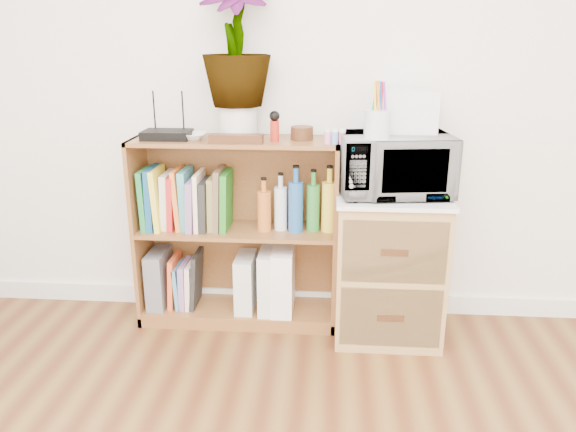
# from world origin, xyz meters

# --- Properties ---
(skirting_board) EXTENTS (4.00, 0.02, 0.10)m
(skirting_board) POSITION_xyz_m (0.00, 2.24, 0.05)
(skirting_board) COLOR white
(skirting_board) RESTS_ON ground
(bookshelf) EXTENTS (1.00, 0.30, 0.95)m
(bookshelf) POSITION_xyz_m (-0.35, 2.10, 0.47)
(bookshelf) COLOR brown
(bookshelf) RESTS_ON ground
(wicker_unit) EXTENTS (0.50, 0.45, 0.70)m
(wicker_unit) POSITION_xyz_m (0.40, 2.02, 0.35)
(wicker_unit) COLOR #9E7542
(wicker_unit) RESTS_ON ground
(microwave) EXTENTS (0.54, 0.40, 0.28)m
(microwave) POSITION_xyz_m (0.40, 2.02, 0.86)
(microwave) COLOR white
(microwave) RESTS_ON wicker_unit
(pen_cup) EXTENTS (0.11, 0.11, 0.12)m
(pen_cup) POSITION_xyz_m (0.31, 1.91, 1.06)
(pen_cup) COLOR silver
(pen_cup) RESTS_ON microwave
(small_appliance) EXTENTS (0.24, 0.20, 0.19)m
(small_appliance) POSITION_xyz_m (0.46, 2.11, 1.09)
(small_appliance) COLOR white
(small_appliance) RESTS_ON microwave
(router) EXTENTS (0.22, 0.15, 0.04)m
(router) POSITION_xyz_m (-0.67, 2.08, 0.97)
(router) COLOR black
(router) RESTS_ON bookshelf
(white_bowl) EXTENTS (0.13, 0.13, 0.03)m
(white_bowl) POSITION_xyz_m (-0.54, 2.07, 0.97)
(white_bowl) COLOR silver
(white_bowl) RESTS_ON bookshelf
(plant_pot) EXTENTS (0.18, 0.18, 0.15)m
(plant_pot) POSITION_xyz_m (-0.33, 2.12, 1.03)
(plant_pot) COLOR silver
(plant_pot) RESTS_ON bookshelf
(potted_plant) EXTENTS (0.33, 0.33, 0.58)m
(potted_plant) POSITION_xyz_m (-0.33, 2.12, 1.39)
(potted_plant) COLOR #2E6A2A
(potted_plant) RESTS_ON plant_pot
(trinket_box) EXTENTS (0.25, 0.06, 0.04)m
(trinket_box) POSITION_xyz_m (-0.33, 2.00, 0.97)
(trinket_box) COLOR #3D2010
(trinket_box) RESTS_ON bookshelf
(kokeshi_doll) EXTENTS (0.04, 0.04, 0.10)m
(kokeshi_doll) POSITION_xyz_m (-0.15, 2.06, 1.00)
(kokeshi_doll) COLOR #B12315
(kokeshi_doll) RESTS_ON bookshelf
(wooden_bowl) EXTENTS (0.11, 0.11, 0.06)m
(wooden_bowl) POSITION_xyz_m (-0.03, 2.11, 0.98)
(wooden_bowl) COLOR #3B2310
(wooden_bowl) RESTS_ON bookshelf
(paint_jars) EXTENTS (0.11, 0.04, 0.05)m
(paint_jars) POSITION_xyz_m (0.13, 2.01, 0.98)
(paint_jars) COLOR pink
(paint_jars) RESTS_ON bookshelf
(file_box) EXTENTS (0.09, 0.23, 0.29)m
(file_box) POSITION_xyz_m (-0.77, 2.10, 0.22)
(file_box) COLOR slate
(file_box) RESTS_ON bookshelf
(magazine_holder_left) EXTENTS (0.09, 0.23, 0.29)m
(magazine_holder_left) POSITION_xyz_m (-0.31, 2.09, 0.21)
(magazine_holder_left) COLOR silver
(magazine_holder_left) RESTS_ON bookshelf
(magazine_holder_mid) EXTENTS (0.10, 0.26, 0.32)m
(magazine_holder_mid) POSITION_xyz_m (-0.19, 2.09, 0.23)
(magazine_holder_mid) COLOR white
(magazine_holder_mid) RESTS_ON bookshelf
(magazine_holder_right) EXTENTS (0.11, 0.27, 0.33)m
(magazine_holder_right) POSITION_xyz_m (-0.12, 2.09, 0.24)
(magazine_holder_right) COLOR white
(magazine_holder_right) RESTS_ON bookshelf
(cookbooks) EXTENTS (0.43, 0.20, 0.31)m
(cookbooks) POSITION_xyz_m (-0.60, 2.10, 0.64)
(cookbooks) COLOR #217D3F
(cookbooks) RESTS_ON bookshelf
(liquor_bottles) EXTENTS (0.47, 0.07, 0.32)m
(liquor_bottles) POSITION_xyz_m (-0.00, 2.10, 0.65)
(liquor_bottles) COLOR #CB6826
(liquor_bottles) RESTS_ON bookshelf
(lower_books) EXTENTS (0.16, 0.19, 0.29)m
(lower_books) POSITION_xyz_m (-0.63, 2.10, 0.20)
(lower_books) COLOR #ED5529
(lower_books) RESTS_ON bookshelf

